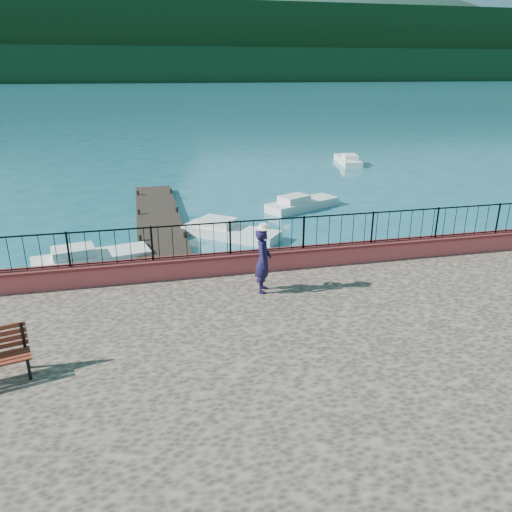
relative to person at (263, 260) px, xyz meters
name	(u,v)px	position (x,y,z in m)	size (l,w,h in m)	color
ground	(273,377)	(-0.30, -2.21, -2.08)	(2000.00, 2000.00, 0.00)	#19596B
parapet	(241,262)	(-0.30, 1.49, -0.59)	(28.00, 0.46, 0.58)	#AF3F3F
railing	(240,237)	(-0.30, 1.49, 0.18)	(27.00, 0.05, 0.95)	black
dock	(160,228)	(-2.30, 9.79, -1.93)	(2.00, 16.00, 0.30)	#2D231C
far_forest	(137,65)	(-0.30, 297.79, 6.92)	(900.00, 60.00, 18.00)	black
foothills	(134,45)	(-0.30, 357.79, 19.92)	(900.00, 120.00, 44.00)	black
companion_hill	(333,76)	(219.70, 557.79, -2.08)	(448.00, 384.00, 180.00)	#142D23
person	(263,260)	(0.00, 0.00, 0.00)	(0.64, 0.42, 1.76)	black
hat	(263,226)	(0.00, 0.00, 0.94)	(0.44, 0.44, 0.12)	white
boat_0	(92,255)	(-4.95, 6.24, -1.68)	(4.15, 1.30, 0.80)	silver
boat_1	(231,229)	(0.62, 8.21, -1.68)	(4.25, 1.30, 0.80)	silver
boat_2	(303,201)	(5.10, 12.07, -1.68)	(4.07, 1.30, 0.80)	silver
boat_5	(348,158)	(12.63, 23.95, -1.68)	(4.28, 1.30, 0.80)	silver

